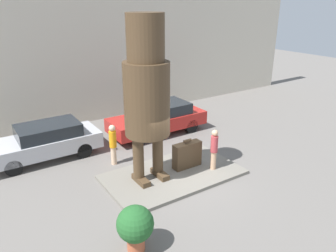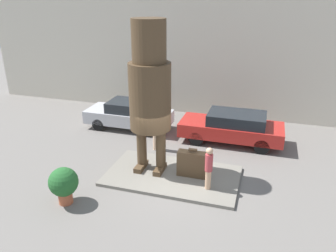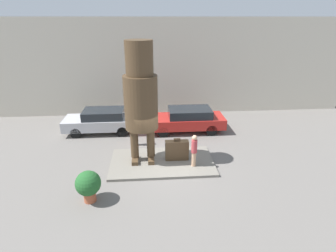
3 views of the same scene
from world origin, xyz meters
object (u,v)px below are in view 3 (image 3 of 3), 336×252
object	(u,v)px
parked_car_silver	(102,120)
parked_car_red	(187,119)
giant_suitcase	(177,150)
planter_pot	(88,184)
worker_hivis	(134,130)
tourist	(194,149)
statue_figure	(141,95)

from	to	relation	value
parked_car_silver	parked_car_red	distance (m)	5.24
giant_suitcase	parked_car_silver	bearing A→B (deg)	136.99
parked_car_silver	planter_pot	bearing A→B (deg)	94.58
worker_hivis	planter_pot	bearing A→B (deg)	-108.04
tourist	planter_pot	size ratio (longest dim) A/B	1.22
statue_figure	planter_pot	xyz separation A→B (m)	(-2.03, -2.83, -2.67)
planter_pot	worker_hivis	world-z (taller)	worker_hivis
statue_figure	parked_car_silver	xyz separation A→B (m)	(-2.56, 3.87, -2.65)
worker_hivis	parked_car_silver	bearing A→B (deg)	136.21
statue_figure	tourist	world-z (taller)	statue_figure
statue_figure	giant_suitcase	size ratio (longest dim) A/B	4.95
tourist	worker_hivis	size ratio (longest dim) A/B	0.95
statue_figure	worker_hivis	world-z (taller)	statue_figure
parked_car_red	planter_pot	xyz separation A→B (m)	(-4.70, -6.47, -0.04)
tourist	parked_car_red	bearing A→B (deg)	86.15
giant_suitcase	planter_pot	bearing A→B (deg)	-143.13
giant_suitcase	tourist	size ratio (longest dim) A/B	0.72
worker_hivis	statue_figure	bearing A→B (deg)	-75.27
parked_car_silver	parked_car_red	bearing A→B (deg)	177.53
statue_figure	worker_hivis	xyz separation A→B (m)	(-0.49, 1.88, -2.51)
statue_figure	planter_pot	distance (m)	4.38
giant_suitcase	planter_pot	distance (m)	4.60
parked_car_red	worker_hivis	xyz separation A→B (m)	(-3.17, -1.76, 0.11)
tourist	worker_hivis	distance (m)	3.90
giant_suitcase	worker_hivis	distance (m)	2.91
parked_car_silver	worker_hivis	distance (m)	2.87
parked_car_silver	statue_figure	bearing A→B (deg)	123.55
giant_suitcase	parked_car_red	distance (m)	3.85
tourist	parked_car_red	distance (m)	4.41
statue_figure	worker_hivis	distance (m)	3.18
parked_car_silver	giant_suitcase	bearing A→B (deg)	136.99
statue_figure	tourist	distance (m)	3.48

